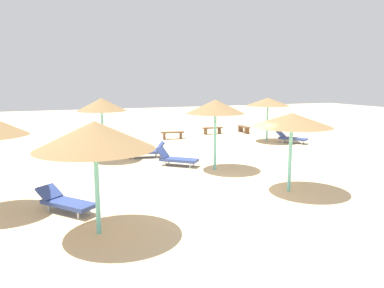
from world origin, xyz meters
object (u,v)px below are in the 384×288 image
at_px(lounger_2, 65,202).
at_px(bench_0, 173,134).
at_px(parasol_4, 102,105).
at_px(lounger_1, 291,138).
at_px(parasol_3, 215,107).
at_px(parasol_6, 292,120).
at_px(parasol_1, 268,102).
at_px(bench_1, 244,128).
at_px(lounger_4, 147,151).
at_px(lounger_3, 176,159).
at_px(bench_2, 213,129).
at_px(parasol_2, 95,135).

relative_size(lounger_2, bench_0, 1.21).
distance_m(parasol_4, lounger_1, 11.77).
bearing_deg(parasol_3, lounger_2, -153.05).
bearing_deg(lounger_2, parasol_3, 26.95).
relative_size(parasol_4, parasol_6, 1.09).
height_order(parasol_1, bench_1, parasol_1).
relative_size(lounger_4, bench_0, 1.25).
bearing_deg(lounger_2, parasol_1, 35.30).
distance_m(parasol_6, lounger_1, 10.76).
distance_m(parasol_1, bench_1, 4.60).
distance_m(parasol_1, lounger_3, 9.03).
xyz_separation_m(parasol_3, bench_2, (4.43, 9.96, -2.37)).
xyz_separation_m(parasol_3, lounger_3, (-1.32, 1.29, -2.39)).
bearing_deg(bench_2, lounger_1, -61.48).
bearing_deg(parasol_2, bench_2, 56.43).
distance_m(parasol_3, lounger_4, 4.77).
bearing_deg(parasol_1, parasol_6, -118.57).
height_order(lounger_2, bench_1, lounger_2).
height_order(lounger_2, lounger_3, lounger_3).
height_order(bench_0, bench_1, same).
bearing_deg(parasol_2, parasol_4, 81.08).
height_order(lounger_3, bench_1, lounger_3).
relative_size(parasol_2, parasol_3, 0.97).
bearing_deg(parasol_2, bench_1, 50.07).
xyz_separation_m(parasol_1, bench_1, (0.59, 4.03, -2.14)).
xyz_separation_m(parasol_2, lounger_2, (-0.71, 1.95, -2.19)).
distance_m(bench_0, bench_1, 5.93).
xyz_separation_m(parasol_2, bench_1, (12.45, 14.88, -2.15)).
relative_size(lounger_3, bench_2, 1.21).
xyz_separation_m(lounger_4, bench_1, (8.93, 6.15, 0.02)).
bearing_deg(parasol_6, parasol_2, -168.80).
relative_size(parasol_3, lounger_2, 1.61).
relative_size(parasol_2, bench_0, 1.90).
distance_m(lounger_1, bench_2, 6.06).
distance_m(parasol_6, bench_1, 14.89).
bearing_deg(parasol_1, bench_0, 149.72).
height_order(parasol_6, lounger_1, parasol_6).
height_order(lounger_2, bench_0, lounger_2).
xyz_separation_m(parasol_4, lounger_2, (-2.12, -7.07, -2.32)).
distance_m(lounger_3, bench_1, 11.74).
bearing_deg(bench_1, bench_0, -170.76).
height_order(parasol_1, parasol_6, parasol_1).
bearing_deg(lounger_3, bench_1, 45.88).
bearing_deg(parasol_3, parasol_6, -74.47).
height_order(parasol_4, lounger_3, parasol_4).
bearing_deg(bench_2, parasol_4, -144.71).
xyz_separation_m(parasol_4, bench_0, (5.18, 4.90, -2.29)).
xyz_separation_m(parasol_3, parasol_4, (-4.19, 3.86, -0.08)).
bearing_deg(lounger_4, lounger_3, -71.52).
bearing_deg(lounger_4, parasol_2, -111.98).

